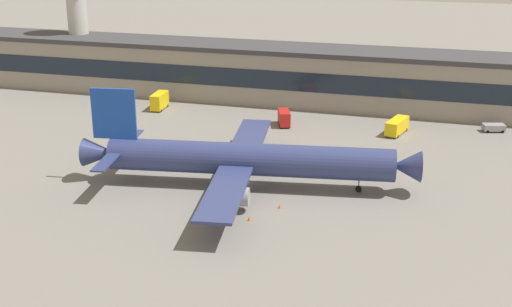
{
  "coord_description": "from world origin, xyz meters",
  "views": [
    {
      "loc": [
        33.8,
        -109.84,
        46.06
      ],
      "look_at": [
        1.53,
        2.04,
        5.0
      ],
      "focal_mm": 47.02,
      "sensor_mm": 36.0,
      "label": 1
    }
  ],
  "objects_px": {
    "airliner": "(245,159)",
    "fuel_truck": "(397,125)",
    "traffic_cone_0": "(249,218)",
    "control_tower": "(77,7)",
    "stair_truck": "(284,117)",
    "pushback_tractor": "(494,127)",
    "traffic_cone_1": "(280,206)",
    "catering_truck": "(160,100)"
  },
  "relations": [
    {
      "from": "fuel_truck",
      "to": "traffic_cone_0",
      "type": "height_order",
      "value": "fuel_truck"
    },
    {
      "from": "traffic_cone_1",
      "to": "fuel_truck",
      "type": "bearing_deg",
      "value": 72.11
    },
    {
      "from": "pushback_tractor",
      "to": "traffic_cone_1",
      "type": "xyz_separation_m",
      "value": [
        -36.47,
        -55.0,
        -0.69
      ]
    },
    {
      "from": "fuel_truck",
      "to": "catering_truck",
      "type": "height_order",
      "value": "catering_truck"
    },
    {
      "from": "control_tower",
      "to": "traffic_cone_1",
      "type": "bearing_deg",
      "value": -42.44
    },
    {
      "from": "stair_truck",
      "to": "traffic_cone_0",
      "type": "xyz_separation_m",
      "value": [
        7.15,
        -52.36,
        -1.61
      ]
    },
    {
      "from": "control_tower",
      "to": "traffic_cone_0",
      "type": "bearing_deg",
      "value": -46.11
    },
    {
      "from": "pushback_tractor",
      "to": "traffic_cone_1",
      "type": "relative_size",
      "value": 7.5
    },
    {
      "from": "pushback_tractor",
      "to": "fuel_truck",
      "type": "relative_size",
      "value": 0.6
    },
    {
      "from": "stair_truck",
      "to": "pushback_tractor",
      "type": "height_order",
      "value": "stair_truck"
    },
    {
      "from": "catering_truck",
      "to": "traffic_cone_0",
      "type": "distance_m",
      "value": 70.81
    },
    {
      "from": "stair_truck",
      "to": "traffic_cone_0",
      "type": "relative_size",
      "value": 8.72
    },
    {
      "from": "control_tower",
      "to": "pushback_tractor",
      "type": "relative_size",
      "value": 6.73
    },
    {
      "from": "stair_truck",
      "to": "traffic_cone_1",
      "type": "distance_m",
      "value": 47.55
    },
    {
      "from": "airliner",
      "to": "pushback_tractor",
      "type": "relative_size",
      "value": 11.45
    },
    {
      "from": "pushback_tractor",
      "to": "traffic_cone_0",
      "type": "relative_size",
      "value": 7.19
    },
    {
      "from": "airliner",
      "to": "fuel_truck",
      "type": "relative_size",
      "value": 6.91
    },
    {
      "from": "pushback_tractor",
      "to": "catering_truck",
      "type": "distance_m",
      "value": 81.08
    },
    {
      "from": "catering_truck",
      "to": "airliner",
      "type": "bearing_deg",
      "value": -50.57
    },
    {
      "from": "airliner",
      "to": "catering_truck",
      "type": "distance_m",
      "value": 56.89
    },
    {
      "from": "fuel_truck",
      "to": "traffic_cone_1",
      "type": "height_order",
      "value": "fuel_truck"
    },
    {
      "from": "airliner",
      "to": "control_tower",
      "type": "xyz_separation_m",
      "value": [
        -69.09,
        63.17,
        16.91
      ]
    },
    {
      "from": "fuel_truck",
      "to": "catering_truck",
      "type": "relative_size",
      "value": 1.2
    },
    {
      "from": "control_tower",
      "to": "catering_truck",
      "type": "relative_size",
      "value": 4.87
    },
    {
      "from": "control_tower",
      "to": "traffic_cone_0",
      "type": "xyz_separation_m",
      "value": [
        74.04,
        -76.95,
        -21.77
      ]
    },
    {
      "from": "catering_truck",
      "to": "traffic_cone_1",
      "type": "bearing_deg",
      "value": -49.21
    },
    {
      "from": "pushback_tractor",
      "to": "traffic_cone_0",
      "type": "distance_m",
      "value": 72.98
    },
    {
      "from": "pushback_tractor",
      "to": "traffic_cone_1",
      "type": "bearing_deg",
      "value": -123.54
    },
    {
      "from": "pushback_tractor",
      "to": "fuel_truck",
      "type": "height_order",
      "value": "fuel_truck"
    },
    {
      "from": "catering_truck",
      "to": "traffic_cone_1",
      "type": "height_order",
      "value": "catering_truck"
    },
    {
      "from": "control_tower",
      "to": "stair_truck",
      "type": "height_order",
      "value": "control_tower"
    },
    {
      "from": "fuel_truck",
      "to": "traffic_cone_0",
      "type": "relative_size",
      "value": 11.92
    },
    {
      "from": "control_tower",
      "to": "stair_truck",
      "type": "distance_m",
      "value": 74.07
    },
    {
      "from": "stair_truck",
      "to": "catering_truck",
      "type": "distance_m",
      "value": 34.3
    },
    {
      "from": "airliner",
      "to": "fuel_truck",
      "type": "height_order",
      "value": "airliner"
    },
    {
      "from": "airliner",
      "to": "traffic_cone_0",
      "type": "bearing_deg",
      "value": -70.24
    },
    {
      "from": "control_tower",
      "to": "catering_truck",
      "type": "xyz_separation_m",
      "value": [
        33.0,
        -19.28,
        -19.85
      ]
    },
    {
      "from": "stair_truck",
      "to": "traffic_cone_0",
      "type": "height_order",
      "value": "stair_truck"
    },
    {
      "from": "traffic_cone_1",
      "to": "stair_truck",
      "type": "bearing_deg",
      "value": 102.95
    },
    {
      "from": "pushback_tractor",
      "to": "traffic_cone_0",
      "type": "xyz_separation_m",
      "value": [
        -39.97,
        -61.06,
        -0.68
      ]
    },
    {
      "from": "control_tower",
      "to": "traffic_cone_0",
      "type": "height_order",
      "value": "control_tower"
    },
    {
      "from": "control_tower",
      "to": "traffic_cone_1",
      "type": "height_order",
      "value": "control_tower"
    }
  ]
}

